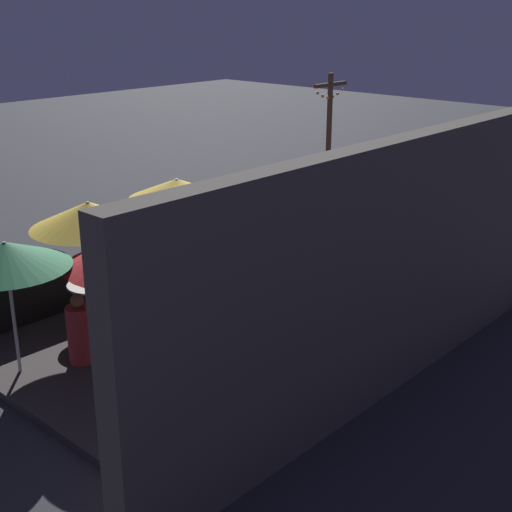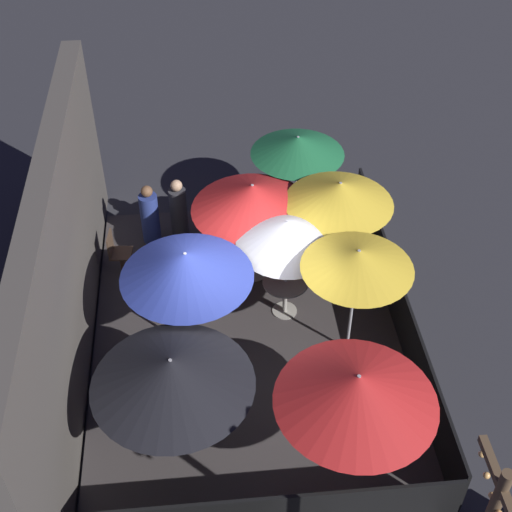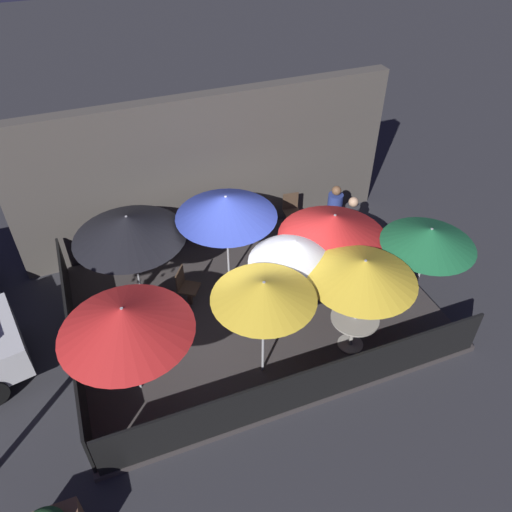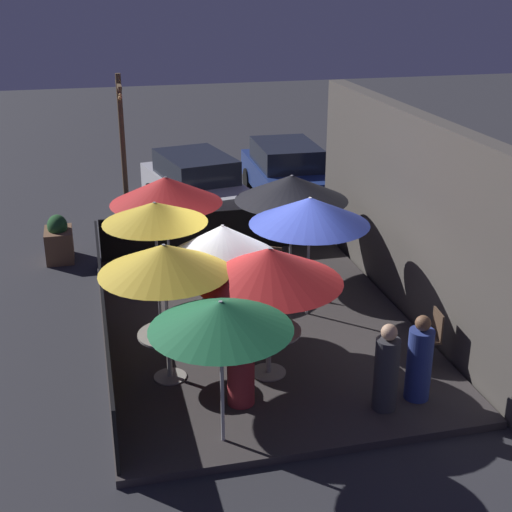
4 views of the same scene
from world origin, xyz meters
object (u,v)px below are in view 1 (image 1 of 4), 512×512
at_px(patio_umbrella_2, 89,215).
at_px(dining_table_2, 95,292).
at_px(patio_umbrella_4, 6,255).
at_px(planter_box, 251,217).
at_px(patio_umbrella_3, 277,186).
at_px(patron_2, 127,385).
at_px(patio_umbrella_5, 365,213).
at_px(parked_car_0, 428,208).
at_px(patron_1, 80,332).
at_px(patio_umbrella_7, 177,189).
at_px(patio_chair_1, 248,395).
at_px(patron_0, 165,397).
at_px(dining_table_0, 173,295).
at_px(patio_umbrella_0, 170,223).
at_px(dining_table_1, 141,322).
at_px(patio_umbrella_6, 280,226).
at_px(patio_umbrella_1, 136,247).
at_px(patio_chair_0, 301,289).
at_px(light_post, 328,150).

bearing_deg(patio_umbrella_2, dining_table_2, -45.00).
bearing_deg(patio_umbrella_4, planter_box, -163.47).
height_order(patio_umbrella_3, patron_2, patio_umbrella_3).
height_order(patio_umbrella_5, parked_car_0, patio_umbrella_5).
bearing_deg(patio_umbrella_2, parked_car_0, 168.03).
xyz_separation_m(patio_umbrella_5, dining_table_2, (3.57, -2.95, -1.20)).
bearing_deg(patron_1, patio_umbrella_4, -6.63).
distance_m(patio_umbrella_7, patio_chair_1, 4.90).
height_order(dining_table_2, planter_box, planter_box).
bearing_deg(patio_umbrella_4, patron_2, 95.12).
bearing_deg(patron_0, dining_table_0, -69.56).
height_order(dining_table_2, parked_car_0, parked_car_0).
xyz_separation_m(patio_umbrella_0, patio_umbrella_5, (-2.72, 1.92, -0.04)).
height_order(patio_umbrella_5, planter_box, patio_umbrella_5).
height_order(dining_table_1, planter_box, planter_box).
height_order(planter_box, parked_car_0, parked_car_0).
bearing_deg(patio_umbrella_3, dining_table_2, -7.01).
height_order(dining_table_2, patron_1, patron_1).
relative_size(patio_umbrella_0, dining_table_2, 2.30).
distance_m(patio_umbrella_6, patio_chair_1, 2.93).
xyz_separation_m(patron_0, parked_car_0, (-9.43, -1.74, 0.13)).
bearing_deg(patron_1, patio_umbrella_7, -142.22).
height_order(patio_umbrella_6, dining_table_0, patio_umbrella_6).
relative_size(patio_umbrella_5, patron_1, 2.04).
relative_size(patio_chair_1, patron_0, 0.68).
bearing_deg(parked_car_0, patio_umbrella_4, -18.62).
bearing_deg(patio_umbrella_3, patio_umbrella_0, 9.18).
relative_size(patio_umbrella_1, patio_umbrella_4, 1.08).
bearing_deg(patio_chair_1, patron_1, 14.07).
bearing_deg(patio_umbrella_6, patio_chair_0, -159.00).
relative_size(dining_table_2, patio_chair_0, 1.01).
bearing_deg(parked_car_0, patron_1, -16.58).
height_order(patio_umbrella_4, light_post, light_post).
xyz_separation_m(dining_table_1, patio_chair_1, (0.30, 2.54, -0.11)).
bearing_deg(dining_table_0, patron_1, -3.49).
distance_m(patio_umbrella_3, dining_table_2, 4.27).
xyz_separation_m(patio_umbrella_4, patron_1, (-0.82, 0.42, -1.36)).
height_order(dining_table_1, dining_table_2, dining_table_2).
xyz_separation_m(patio_umbrella_2, planter_box, (-5.70, -1.72, -1.63)).
distance_m(patio_umbrella_2, dining_table_2, 1.36).
bearing_deg(patio_umbrella_4, patio_umbrella_3, 179.88).
xyz_separation_m(patio_umbrella_2, dining_table_1, (0.23, 1.50, -1.36)).
height_order(patio_umbrella_4, dining_table_1, patio_umbrella_4).
distance_m(patron_2, parked_car_0, 9.63).
relative_size(patron_0, patron_1, 1.19).
height_order(patio_umbrella_7, patron_2, patio_umbrella_7).
bearing_deg(patron_0, patio_umbrella_7, -70.48).
bearing_deg(patio_umbrella_7, patio_umbrella_1, 34.83).
bearing_deg(dining_table_2, patio_umbrella_5, 140.51).
xyz_separation_m(patio_chair_0, planter_box, (-3.00, -4.00, -0.15)).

